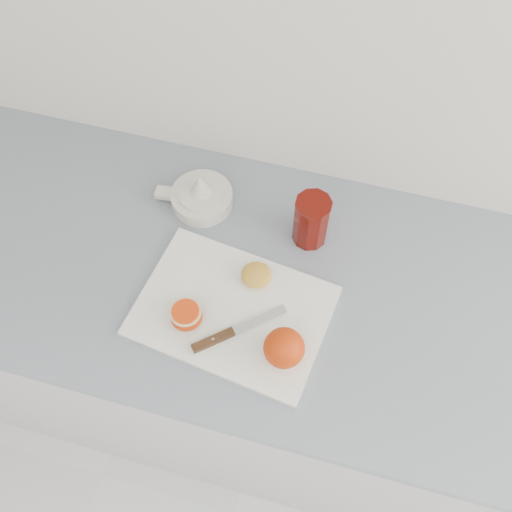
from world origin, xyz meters
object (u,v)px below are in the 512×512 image
Objects in this scene: counter at (227,345)px; red_tumbler at (311,222)px; cutting_board at (233,311)px; half_orange at (186,315)px; citrus_juicer at (201,196)px.

red_tumbler reaches higher than counter.
cutting_board is 0.25m from red_tumbler.
half_orange is 0.32m from red_tumbler.
red_tumbler is at bearing 63.29° from cutting_board.
citrus_juicer reaches higher than counter.
citrus_juicer is 1.40× the size of red_tumbler.
red_tumbler is (0.17, 0.12, 0.50)m from counter.
red_tumbler reaches higher than cutting_board.
counter is 7.01× the size of cutting_board.
counter is at bearing 122.49° from cutting_board.
cutting_board reaches higher than counter.
cutting_board is 5.85× the size of half_orange.
red_tumbler is (0.19, 0.26, 0.03)m from half_orange.
citrus_juicer is (-0.09, 0.15, 0.47)m from counter.
half_orange is at bearing -125.85° from red_tumbler.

